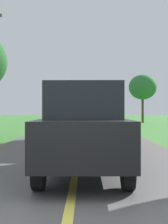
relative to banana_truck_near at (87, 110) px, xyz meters
name	(u,v)px	position (x,y,z in m)	size (l,w,h in m)	color
banana_truck_near	(87,110)	(0.00, 0.00, 0.00)	(2.38, 5.82, 2.80)	#2D2D30
banana_truck_far	(89,111)	(0.22, 15.31, -0.02)	(2.38, 5.81, 2.80)	#2D2D30
roadside_tree_far_left	(143,87)	(6.86, 21.52, 2.86)	(3.37, 3.37, 5.88)	#4C3823
following_car	(84,129)	(-0.12, -7.25, -0.42)	(1.74, 4.10, 1.92)	black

